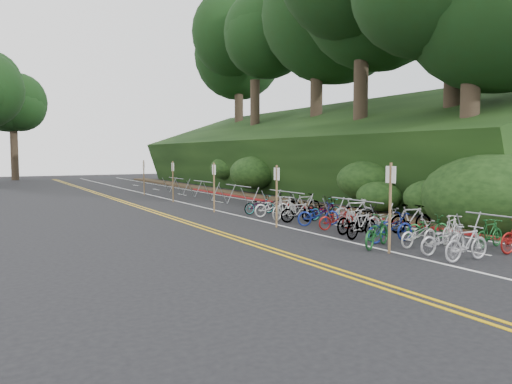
% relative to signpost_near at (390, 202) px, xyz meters
% --- Properties ---
extents(ground, '(120.00, 120.00, 0.00)m').
position_rel_signpost_near_xyz_m(ground, '(-0.76, 1.09, -1.53)').
color(ground, black).
rests_on(ground, ground).
extents(road_markings, '(7.47, 80.00, 0.01)m').
position_rel_signpost_near_xyz_m(road_markings, '(-0.13, 11.19, -1.53)').
color(road_markings, gold).
rests_on(road_markings, ground).
extents(red_curb, '(0.25, 28.00, 0.10)m').
position_rel_signpost_near_xyz_m(red_curb, '(4.94, 13.09, -1.48)').
color(red_curb, maroon).
rests_on(red_curb, ground).
extents(embankment, '(14.30, 48.14, 9.11)m').
position_rel_signpost_near_xyz_m(embankment, '(12.20, 20.13, 1.03)').
color(embankment, black).
rests_on(embankment, ground).
extents(tree_cluster, '(33.72, 55.10, 20.67)m').
position_rel_signpost_near_xyz_m(tree_cluster, '(8.99, 23.13, 11.31)').
color(tree_cluster, '#2D2319').
rests_on(tree_cluster, ground).
extents(bike_racks_rest, '(1.14, 23.00, 1.17)m').
position_rel_signpost_near_xyz_m(bike_racks_rest, '(2.24, 14.09, -0.68)').
color(bike_racks_rest, gray).
rests_on(bike_racks_rest, ground).
extents(signpost_near, '(0.08, 0.40, 2.69)m').
position_rel_signpost_near_xyz_m(signpost_near, '(0.00, 0.00, 0.00)').
color(signpost_near, brown).
rests_on(signpost_near, ground).
extents(signposts_rest, '(0.08, 18.40, 2.50)m').
position_rel_signpost_near_xyz_m(signposts_rest, '(-0.16, 15.09, -0.10)').
color(signposts_rest, brown).
rests_on(signposts_rest, ground).
extents(bike_front, '(1.45, 1.99, 1.00)m').
position_rel_signpost_near_xyz_m(bike_front, '(0.33, 0.90, -1.04)').
color(bike_front, '#144C1E').
rests_on(bike_front, ground).
extents(bike_valet, '(3.21, 13.94, 1.09)m').
position_rel_signpost_near_xyz_m(bike_valet, '(2.29, 4.31, -1.05)').
color(bike_valet, '#9E9EA3').
rests_on(bike_valet, ground).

